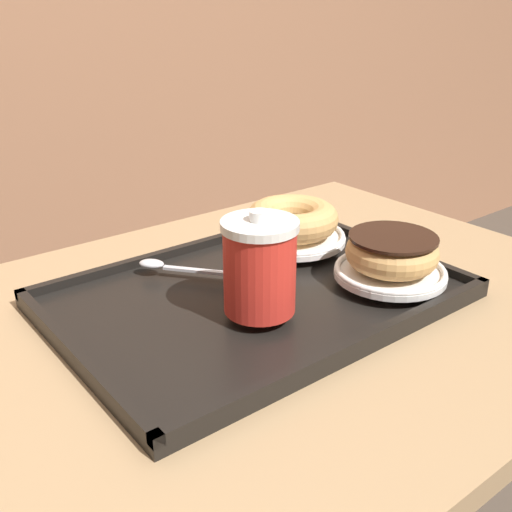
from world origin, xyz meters
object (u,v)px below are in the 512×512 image
object	(u,v)px
coffee_cup_front	(260,266)
donut_chocolate_glazed	(392,251)
donut_plain	(292,218)
spoon	(165,266)

from	to	relation	value
coffee_cup_front	donut_chocolate_glazed	bearing A→B (deg)	-10.62
donut_chocolate_glazed	donut_plain	distance (m)	0.18
spoon	donut_plain	bearing A→B (deg)	-137.03
coffee_cup_front	donut_plain	size ratio (longest dim) A/B	0.89
coffee_cup_front	spoon	distance (m)	0.18
coffee_cup_front	donut_chocolate_glazed	size ratio (longest dim) A/B	1.02
donut_chocolate_glazed	donut_plain	xyz separation A→B (m)	(-0.02, 0.17, -0.00)
donut_chocolate_glazed	donut_plain	world-z (taller)	same
donut_chocolate_glazed	spoon	distance (m)	0.30
coffee_cup_front	donut_chocolate_glazed	world-z (taller)	coffee_cup_front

